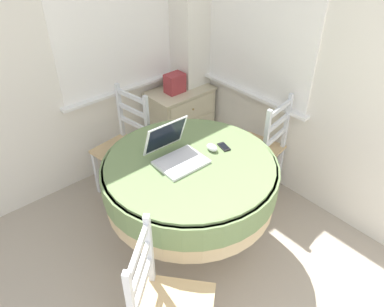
{
  "coord_description": "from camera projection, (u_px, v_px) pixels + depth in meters",
  "views": [
    {
      "loc": [
        -0.47,
        0.55,
        2.24
      ],
      "look_at": [
        0.96,
        2.19,
        0.7
      ],
      "focal_mm": 35.0,
      "sensor_mm": 36.0,
      "label": 1
    }
  ],
  "objects": [
    {
      "name": "round_dining_table",
      "position": [
        190.0,
        179.0,
        2.52
      ],
      "size": [
        1.17,
        1.17,
        0.78
      ],
      "color": "#4C3D2D",
      "rests_on": "ground_plane"
    },
    {
      "name": "cell_phone",
      "position": [
        224.0,
        147.0,
        2.57
      ],
      "size": [
        0.08,
        0.11,
        0.01
      ],
      "color": "black",
      "rests_on": "round_dining_table"
    },
    {
      "name": "corner_cabinet",
      "position": [
        181.0,
        121.0,
        3.73
      ],
      "size": [
        0.62,
        0.4,
        0.68
      ],
      "color": "beige",
      "rests_on": "ground_plane"
    },
    {
      "name": "dining_chair_near_back_window",
      "position": [
        125.0,
        147.0,
        3.16
      ],
      "size": [
        0.43,
        0.44,
        0.94
      ],
      "color": "tan",
      "rests_on": "ground_plane"
    },
    {
      "name": "storage_box",
      "position": [
        175.0,
        83.0,
        3.45
      ],
      "size": [
        0.18,
        0.12,
        0.18
      ],
      "color": "#9E3338",
      "rests_on": "corner_cabinet"
    },
    {
      "name": "laptop",
      "position": [
        175.0,
        153.0,
        2.43
      ],
      "size": [
        0.32,
        0.34,
        0.25
      ],
      "color": "silver",
      "rests_on": "round_dining_table"
    },
    {
      "name": "corner_room_shell",
      "position": [
        223.0,
        76.0,
        2.33
      ],
      "size": [
        4.17,
        5.14,
        2.55
      ],
      "color": "white",
      "rests_on": "ground_plane"
    },
    {
      "name": "dining_chair_near_right_window",
      "position": [
        260.0,
        150.0,
        3.13
      ],
      "size": [
        0.45,
        0.44,
        0.94
      ],
      "color": "tan",
      "rests_on": "ground_plane"
    },
    {
      "name": "computer_mouse",
      "position": [
        212.0,
        148.0,
        2.53
      ],
      "size": [
        0.06,
        0.09,
        0.05
      ],
      "color": "white",
      "rests_on": "round_dining_table"
    }
  ]
}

